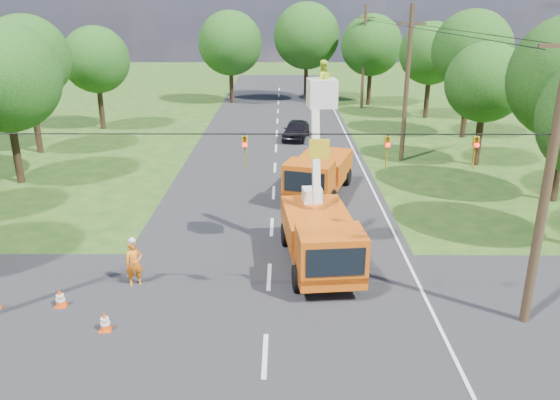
{
  "coord_description": "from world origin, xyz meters",
  "views": [
    {
      "loc": [
        0.53,
        -13.7,
        9.84
      ],
      "look_at": [
        0.41,
        6.61,
        2.6
      ],
      "focal_mm": 35.0,
      "sensor_mm": 36.0,
      "label": 1
    }
  ],
  "objects_px": {
    "tree_left_e": "(27,59)",
    "tree_right_d": "(472,50)",
    "pole_right_mid": "(407,84)",
    "tree_far_a": "(230,43)",
    "traffic_cone_2": "(333,250)",
    "traffic_cone_7": "(331,179)",
    "second_truck": "(319,174)",
    "traffic_cone_5": "(60,298)",
    "ground_worker": "(134,263)",
    "tree_left_d": "(4,77)",
    "traffic_cone_8": "(300,209)",
    "pole_right_far": "(364,57)",
    "bucket_truck": "(321,228)",
    "tree_right_c": "(486,83)",
    "distant_car": "(296,130)",
    "tree_far_c": "(371,45)",
    "traffic_cone_4": "(105,321)",
    "tree_right_e": "(431,53)",
    "pole_right_near": "(549,173)",
    "traffic_cone_3": "(312,214)",
    "tree_left_f": "(96,60)",
    "tree_far_b": "(307,36)"
  },
  "relations": [
    {
      "from": "traffic_cone_3",
      "to": "traffic_cone_5",
      "type": "bearing_deg",
      "value": -138.33
    },
    {
      "from": "second_truck",
      "to": "pole_right_far",
      "type": "distance_m",
      "value": 28.26
    },
    {
      "from": "ground_worker",
      "to": "distant_car",
      "type": "height_order",
      "value": "ground_worker"
    },
    {
      "from": "traffic_cone_2",
      "to": "traffic_cone_7",
      "type": "height_order",
      "value": "same"
    },
    {
      "from": "pole_right_mid",
      "to": "tree_left_e",
      "type": "distance_m",
      "value": 25.42
    },
    {
      "from": "traffic_cone_8",
      "to": "tree_left_e",
      "type": "xyz_separation_m",
      "value": [
        -18.16,
        12.42,
        6.13
      ]
    },
    {
      "from": "traffic_cone_2",
      "to": "pole_right_far",
      "type": "relative_size",
      "value": 0.07
    },
    {
      "from": "traffic_cone_2",
      "to": "traffic_cone_8",
      "type": "xyz_separation_m",
      "value": [
        -1.21,
        4.77,
        0.0
      ]
    },
    {
      "from": "tree_far_c",
      "to": "tree_far_b",
      "type": "bearing_deg",
      "value": 155.22
    },
    {
      "from": "pole_right_near",
      "to": "traffic_cone_7",
      "type": "bearing_deg",
      "value": 109.64
    },
    {
      "from": "tree_left_d",
      "to": "tree_right_c",
      "type": "distance_m",
      "value": 28.49
    },
    {
      "from": "traffic_cone_5",
      "to": "tree_right_d",
      "type": "height_order",
      "value": "tree_right_d"
    },
    {
      "from": "bucket_truck",
      "to": "pole_right_near",
      "type": "bearing_deg",
      "value": -37.41
    },
    {
      "from": "tree_right_c",
      "to": "tree_far_c",
      "type": "relative_size",
      "value": 0.85
    },
    {
      "from": "traffic_cone_5",
      "to": "ground_worker",
      "type": "bearing_deg",
      "value": 36.23
    },
    {
      "from": "pole_right_far",
      "to": "ground_worker",
      "type": "bearing_deg",
      "value": -109.71
    },
    {
      "from": "second_truck",
      "to": "tree_right_d",
      "type": "height_order",
      "value": "tree_right_d"
    },
    {
      "from": "traffic_cone_7",
      "to": "second_truck",
      "type": "bearing_deg",
      "value": -115.49
    },
    {
      "from": "tree_left_d",
      "to": "tree_right_c",
      "type": "xyz_separation_m",
      "value": [
        28.2,
        4.0,
        -0.81
      ]
    },
    {
      "from": "pole_right_mid",
      "to": "traffic_cone_4",
      "type": "bearing_deg",
      "value": -123.44
    },
    {
      "from": "distant_car",
      "to": "tree_far_a",
      "type": "relative_size",
      "value": 0.45
    },
    {
      "from": "traffic_cone_4",
      "to": "tree_far_c",
      "type": "distance_m",
      "value": 45.47
    },
    {
      "from": "tree_left_d",
      "to": "tree_right_d",
      "type": "height_order",
      "value": "tree_right_d"
    },
    {
      "from": "traffic_cone_7",
      "to": "tree_right_e",
      "type": "relative_size",
      "value": 0.08
    },
    {
      "from": "distant_car",
      "to": "pole_right_mid",
      "type": "xyz_separation_m",
      "value": [
        6.97,
        -6.16,
        4.37
      ]
    },
    {
      "from": "ground_worker",
      "to": "traffic_cone_7",
      "type": "relative_size",
      "value": 2.5
    },
    {
      "from": "distant_car",
      "to": "tree_left_e",
      "type": "xyz_separation_m",
      "value": [
        -18.33,
        -4.16,
        5.76
      ]
    },
    {
      "from": "pole_right_mid",
      "to": "tree_far_c",
      "type": "xyz_separation_m",
      "value": [
        1.0,
        22.0,
        0.96
      ]
    },
    {
      "from": "tree_far_c",
      "to": "traffic_cone_4",
      "type": "bearing_deg",
      "value": -108.95
    },
    {
      "from": "tree_left_f",
      "to": "tree_far_b",
      "type": "distance_m",
      "value": 23.3
    },
    {
      "from": "ground_worker",
      "to": "traffic_cone_3",
      "type": "bearing_deg",
      "value": 18.89
    },
    {
      "from": "pole_right_near",
      "to": "traffic_cone_2",
      "type": "bearing_deg",
      "value": 140.89
    },
    {
      "from": "ground_worker",
      "to": "tree_left_e",
      "type": "relative_size",
      "value": 0.19
    },
    {
      "from": "traffic_cone_7",
      "to": "traffic_cone_3",
      "type": "bearing_deg",
      "value": -104.14
    },
    {
      "from": "tree_right_c",
      "to": "tree_right_e",
      "type": "bearing_deg",
      "value": 87.85
    },
    {
      "from": "tree_right_c",
      "to": "tree_right_d",
      "type": "height_order",
      "value": "tree_right_d"
    },
    {
      "from": "traffic_cone_8",
      "to": "pole_right_far",
      "type": "distance_m",
      "value": 31.6
    },
    {
      "from": "tree_left_e",
      "to": "second_truck",
      "type": "bearing_deg",
      "value": -25.86
    },
    {
      "from": "tree_right_c",
      "to": "tree_far_c",
      "type": "distance_m",
      "value": 23.31
    },
    {
      "from": "tree_left_f",
      "to": "pole_right_mid",
      "type": "bearing_deg",
      "value": -23.23
    },
    {
      "from": "traffic_cone_7",
      "to": "tree_right_c",
      "type": "relative_size",
      "value": 0.09
    },
    {
      "from": "traffic_cone_2",
      "to": "tree_right_d",
      "type": "height_order",
      "value": "tree_right_d"
    },
    {
      "from": "tree_left_e",
      "to": "tree_right_d",
      "type": "bearing_deg",
      "value": 8.99
    },
    {
      "from": "bucket_truck",
      "to": "traffic_cone_2",
      "type": "relative_size",
      "value": 11.28
    },
    {
      "from": "tree_right_d",
      "to": "tree_far_c",
      "type": "bearing_deg",
      "value": 109.46
    },
    {
      "from": "tree_left_d",
      "to": "tree_far_a",
      "type": "height_order",
      "value": "tree_far_a"
    },
    {
      "from": "distant_car",
      "to": "tree_right_e",
      "type": "xyz_separation_m",
      "value": [
        12.27,
        8.84,
        5.08
      ]
    },
    {
      "from": "pole_right_mid",
      "to": "tree_far_a",
      "type": "relative_size",
      "value": 1.05
    },
    {
      "from": "tree_left_e",
      "to": "tree_far_c",
      "type": "distance_m",
      "value": 33.04
    },
    {
      "from": "tree_left_e",
      "to": "traffic_cone_2",
      "type": "bearing_deg",
      "value": -41.57
    }
  ]
}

